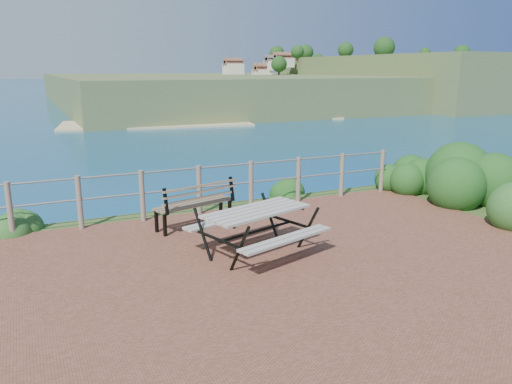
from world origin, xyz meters
The scene contains 10 objects.
ground centered at (0.00, 0.00, 0.00)m, with size 10.00×7.00×0.12m, color brown.
ocean centered at (0.00, 200.00, 0.00)m, with size 1200.00×1200.00×0.00m, color #165A86.
safety_railing centered at (0.00, 3.35, 0.57)m, with size 9.40×0.10×1.00m.
distant_bay centered at (173.07, 202.61, -1.52)m, with size 290.00×232.36×24.00m.
picnic_table centered at (0.09, 0.81, 0.47)m, with size 1.86×1.45×0.73m.
park_bench centered at (-0.35, 2.61, 0.58)m, with size 1.61×0.80×0.88m.
shrub_right_front centered at (5.66, 1.79, 0.00)m, with size 1.60×1.60×2.27m, color #154618.
shrub_right_edge centered at (5.23, 3.21, 0.00)m, with size 1.02×1.02×1.45m, color #154618.
shrub_lip_west centered at (-3.35, 3.90, 0.00)m, with size 0.88×0.88×0.66m, color #20501E.
shrub_lip_east centered at (2.42, 4.21, 0.00)m, with size 0.76×0.76×0.50m, color #154618.
Camera 1 is at (-3.09, -6.00, 2.90)m, focal length 35.00 mm.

